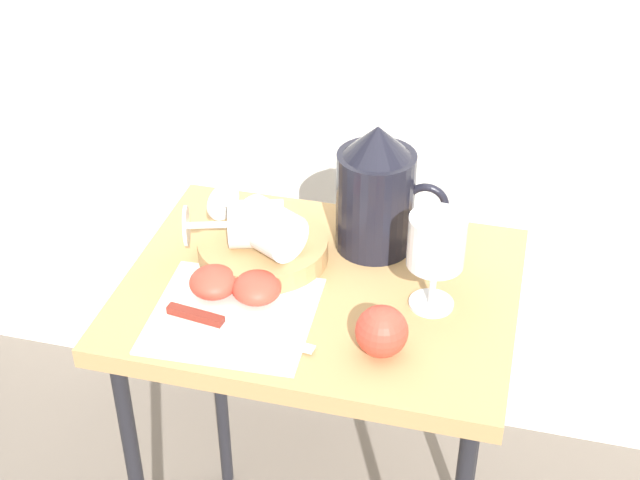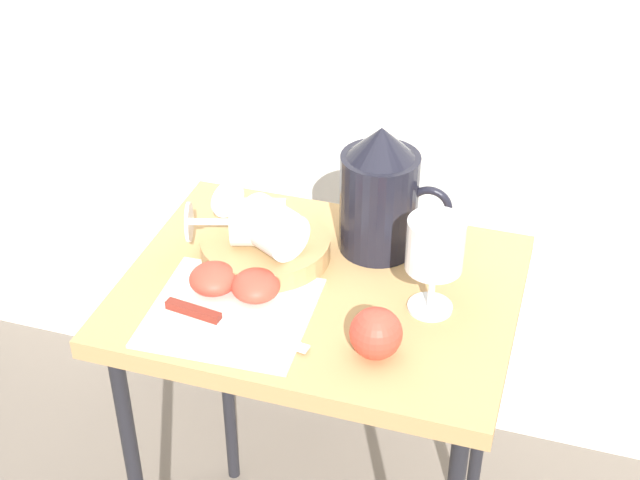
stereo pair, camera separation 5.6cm
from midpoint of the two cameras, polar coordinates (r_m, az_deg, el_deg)
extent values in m
cube|color=#AD8451|center=(1.35, 1.19, -3.33)|extent=(0.57, 0.44, 0.03)
cylinder|color=black|center=(1.77, -5.00, -7.23)|extent=(0.02, 0.02, 0.66)
cylinder|color=black|center=(1.69, 11.00, -10.45)|extent=(0.02, 0.02, 0.66)
cube|color=silver|center=(1.29, -4.32, -4.50)|extent=(0.23, 0.22, 0.00)
cylinder|color=#AD8451|center=(1.39, -2.24, -0.45)|extent=(0.20, 0.20, 0.03)
cylinder|color=black|center=(1.38, 4.83, 2.30)|extent=(0.12, 0.12, 0.16)
cylinder|color=orange|center=(1.40, 4.76, 1.20)|extent=(0.11, 0.11, 0.09)
cone|color=black|center=(1.33, 5.04, 6.05)|extent=(0.10, 0.10, 0.05)
torus|color=black|center=(1.37, 7.99, 2.05)|extent=(0.07, 0.01, 0.07)
cylinder|color=silver|center=(1.31, 8.05, -4.15)|extent=(0.06, 0.06, 0.00)
cylinder|color=silver|center=(1.29, 8.18, -2.91)|extent=(0.01, 0.01, 0.07)
cylinder|color=silver|center=(1.25, 8.44, -0.32)|extent=(0.08, 0.08, 0.08)
cylinder|color=orange|center=(1.26, 8.38, -0.93)|extent=(0.07, 0.07, 0.04)
cylinder|color=silver|center=(1.35, -2.65, 1.10)|extent=(0.10, 0.09, 0.07)
cylinder|color=silver|center=(1.36, -5.61, 1.11)|extent=(0.06, 0.03, 0.01)
cylinder|color=silver|center=(1.36, -6.95, 1.11)|extent=(0.02, 0.06, 0.06)
cylinder|color=silver|center=(1.34, -1.81, 0.78)|extent=(0.11, 0.11, 0.07)
cylinder|color=silver|center=(1.38, -3.79, 2.01)|extent=(0.06, 0.04, 0.01)
cylinder|color=silver|center=(1.41, -4.62, 2.52)|extent=(0.03, 0.05, 0.06)
ellipsoid|color=#CC3D2D|center=(1.32, -5.42, -2.42)|extent=(0.07, 0.07, 0.04)
ellipsoid|color=#CC3D2D|center=(1.30, -2.79, -2.87)|extent=(0.07, 0.07, 0.04)
sphere|color=#CC3D2D|center=(1.21, 4.82, -5.81)|extent=(0.07, 0.07, 0.07)
cube|color=silver|center=(1.25, -2.26, -5.97)|extent=(0.14, 0.03, 0.00)
cube|color=maroon|center=(1.29, -6.63, -4.41)|extent=(0.09, 0.03, 0.01)
camera|label=1|loc=(0.03, -88.76, 0.85)|focal=51.58mm
camera|label=2|loc=(0.03, 91.24, -0.85)|focal=51.58mm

